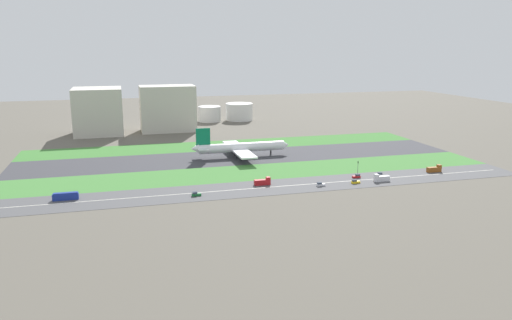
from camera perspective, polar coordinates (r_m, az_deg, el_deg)
ground_plane at (r=322.49m, az=-1.81°, el=0.35°), size 800.00×800.00×0.00m
runway at (r=322.48m, az=-1.81°, el=0.36°), size 280.00×46.00×0.10m
grass_median_north at (r=361.60m, az=-3.35°, el=1.72°), size 280.00×36.00×0.10m
grass_median_south at (r=283.90m, az=0.16°, el=-1.37°), size 280.00×36.00×0.10m
highway at (r=254.31m, az=2.12°, el=-3.09°), size 280.00×28.00×0.10m
highway_centerline at (r=254.29m, az=2.12°, el=-3.07°), size 266.00×0.50×0.01m
airliner at (r=321.04m, az=-1.93°, el=1.43°), size 65.00×56.00×19.70m
bus_0 at (r=248.81m, az=-20.93°, el=-3.90°), size 11.60×2.50×3.50m
truck_2 at (r=272.21m, az=14.13°, el=-2.05°), size 8.40×2.50×4.00m
car_1 at (r=240.47m, az=-6.87°, el=-3.90°), size 4.40×1.80×2.00m
car_3 at (r=282.81m, az=13.87°, el=-1.63°), size 4.40×1.80×2.00m
car_2 at (r=265.40m, az=11.29°, el=-2.45°), size 4.40×1.80×2.00m
truck_1 at (r=301.14m, az=19.72°, el=-0.99°), size 8.40×2.50×4.00m
car_4 at (r=257.36m, az=7.38°, el=-2.79°), size 4.40×1.80×2.00m
truck_0 at (r=257.13m, az=0.77°, el=-2.52°), size 8.40×2.50×4.00m
car_0 at (r=276.56m, az=11.43°, el=-1.83°), size 4.40×1.80×2.00m
traffic_light at (r=284.69m, az=11.57°, el=-0.72°), size 0.36×0.50×7.20m
terminal_building at (r=423.27m, az=-17.60°, el=5.33°), size 37.91×38.14×37.24m
hangar_building at (r=424.84m, az=-10.05°, el=5.81°), size 44.90×26.28×38.01m
fuel_tank_west at (r=476.46m, az=-5.33°, el=5.27°), size 21.26×21.26×14.29m
fuel_tank_centre at (r=482.26m, az=-1.93°, el=5.53°), size 25.75×25.75×16.25m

